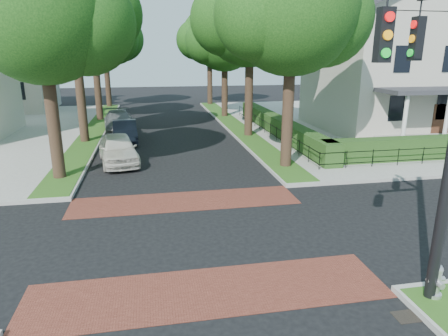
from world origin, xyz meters
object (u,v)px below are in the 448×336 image
at_px(parked_car_middle, 125,132).
at_px(fire_hydrant, 436,281).
at_px(traffic_signal, 445,104).
at_px(parked_car_front, 118,149).
at_px(parked_car_rear, 119,121).

distance_m(parked_car_middle, fire_hydrant, 21.16).
bearing_deg(fire_hydrant, traffic_signal, 138.44).
height_order(traffic_signal, parked_car_front, traffic_signal).
relative_size(traffic_signal, parked_car_rear, 1.56).
bearing_deg(parked_car_middle, traffic_signal, -72.59).
height_order(parked_car_rear, fire_hydrant, parked_car_rear).
relative_size(parked_car_front, fire_hydrant, 5.17).
relative_size(parked_car_rear, fire_hydrant, 5.74).
xyz_separation_m(parked_car_front, parked_car_middle, (0.08, 5.34, -0.08)).
bearing_deg(parked_car_rear, traffic_signal, -76.61).
relative_size(parked_car_middle, fire_hydrant, 4.80).
height_order(parked_car_front, parked_car_rear, parked_car_front).
relative_size(traffic_signal, parked_car_middle, 1.86).
height_order(traffic_signal, parked_car_rear, traffic_signal).
bearing_deg(fire_hydrant, parked_car_middle, 102.71).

